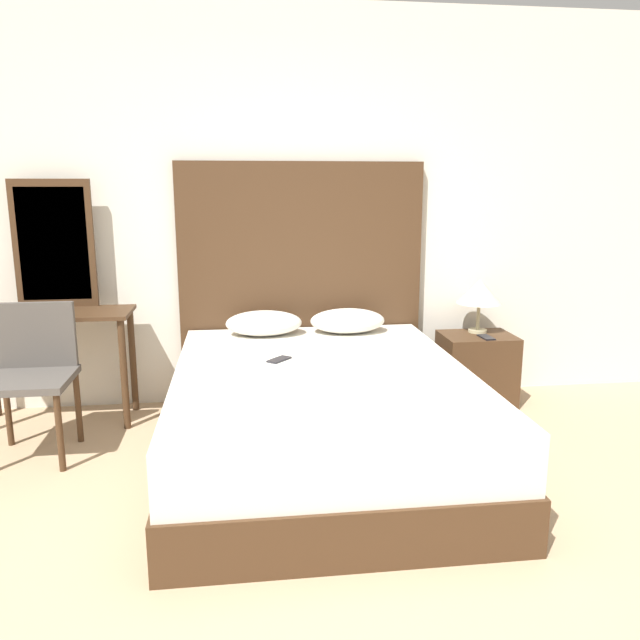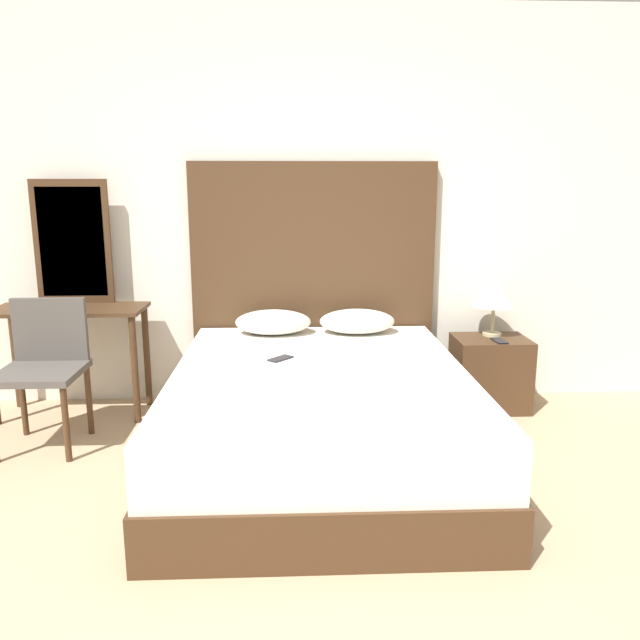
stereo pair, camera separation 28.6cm
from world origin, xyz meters
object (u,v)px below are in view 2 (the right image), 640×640
at_px(phone_on_nightstand, 499,341).
at_px(chair, 44,361).
at_px(table_lamp, 494,295).
at_px(phone_on_bed, 280,359).
at_px(vanity_desk, 70,329).
at_px(nightstand, 490,373).
at_px(bed, 321,416).

relative_size(phone_on_nightstand, chair, 0.18).
xyz_separation_m(table_lamp, chair, (-2.84, -0.55, -0.28)).
xyz_separation_m(phone_on_bed, vanity_desk, (-1.40, 0.62, 0.05)).
distance_m(phone_on_bed, vanity_desk, 1.53).
height_order(nightstand, vanity_desk, vanity_desk).
bearing_deg(bed, vanity_desk, 153.18).
bearing_deg(table_lamp, phone_on_bed, -154.24).
distance_m(bed, nightstand, 1.46).
xyz_separation_m(bed, vanity_desk, (-1.62, 0.82, 0.33)).
relative_size(bed, chair, 2.43).
relative_size(phone_on_bed, nightstand, 0.32).
height_order(vanity_desk, chair, chair).
relative_size(nightstand, table_lamp, 1.31).
distance_m(phone_on_bed, table_lamp, 1.63).
distance_m(phone_on_nightstand, chair, 2.86).
xyz_separation_m(nightstand, chair, (-2.82, -0.47, 0.26)).
bearing_deg(bed, nightstand, 34.34).
distance_m(nightstand, chair, 2.87).
bearing_deg(vanity_desk, bed, -26.82).
distance_m(bed, phone_on_nightstand, 1.44).
distance_m(nightstand, phone_on_nightstand, 0.27).
relative_size(phone_on_bed, table_lamp, 0.42).
relative_size(table_lamp, chair, 0.44).
bearing_deg(chair, phone_on_nightstand, 7.58).
height_order(table_lamp, phone_on_nightstand, table_lamp).
height_order(nightstand, table_lamp, table_lamp).
bearing_deg(phone_on_bed, phone_on_nightstand, 20.02).
bearing_deg(vanity_desk, chair, -89.33).
bearing_deg(bed, phone_on_bed, 138.14).
bearing_deg(phone_on_bed, nightstand, 23.60).
distance_m(bed, chair, 1.67).
xyz_separation_m(phone_on_bed, table_lamp, (1.45, 0.70, 0.24)).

